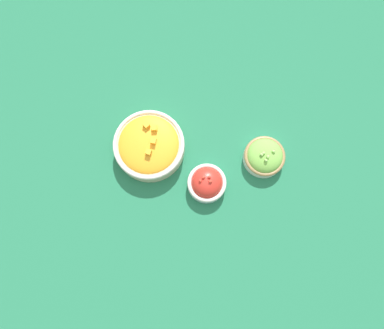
% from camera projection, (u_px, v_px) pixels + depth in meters
% --- Properties ---
extents(ground_plane, '(3.00, 3.00, 0.00)m').
position_uv_depth(ground_plane, '(192.00, 167.00, 1.12)').
color(ground_plane, '#23704C').
extents(bowl_cherry_tomatoes, '(0.11, 0.11, 0.07)m').
position_uv_depth(bowl_cherry_tomatoes, '(207.00, 183.00, 1.08)').
color(bowl_cherry_tomatoes, '#B2C1CC').
rests_on(bowl_cherry_tomatoes, ground_plane).
extents(bowl_squash, '(0.21, 0.21, 0.08)m').
position_uv_depth(bowl_squash, '(149.00, 146.00, 1.09)').
color(bowl_squash, beige).
rests_on(bowl_squash, ground_plane).
extents(bowl_lettuce, '(0.12, 0.12, 0.07)m').
position_uv_depth(bowl_lettuce, '(264.00, 156.00, 1.10)').
color(bowl_lettuce, silver).
rests_on(bowl_lettuce, ground_plane).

